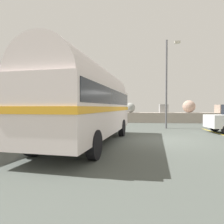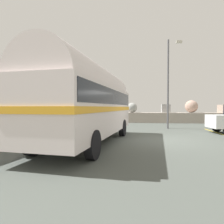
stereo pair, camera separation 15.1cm
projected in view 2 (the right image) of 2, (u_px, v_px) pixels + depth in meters
ground at (163, 140)px, 9.90m from camera, size 32.00×26.00×0.02m
breakwater at (150, 116)px, 21.58m from camera, size 31.36×2.41×2.46m
vintage_coach at (89, 100)px, 8.98m from camera, size 3.43×8.81×3.70m
second_coach at (8, 100)px, 9.97m from camera, size 3.90×8.87×3.70m
lamp_post at (169, 79)px, 15.25m from camera, size 1.17×0.51×6.95m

